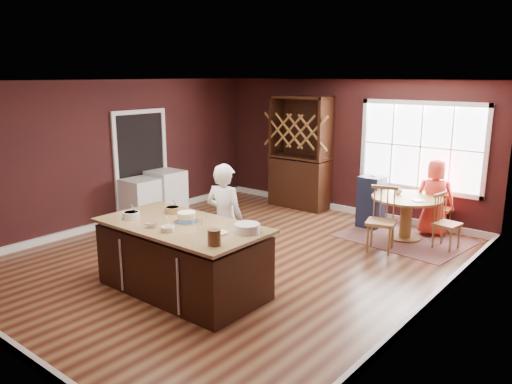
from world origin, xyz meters
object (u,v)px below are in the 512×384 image
(baker, at_px, (225,220))
(hutch, at_px, (300,153))
(seated_woman, at_px, (435,197))
(washer, at_px, (141,201))
(layer_cake, at_px, (186,217))
(chair_north, at_px, (440,206))
(chair_east, at_px, (447,222))
(kitchen_island, at_px, (183,259))
(high_chair, at_px, (371,201))
(dining_table, at_px, (407,209))
(toddler, at_px, (376,184))
(chair_south, at_px, (381,219))
(dryer, at_px, (166,194))

(baker, xyz_separation_m, hutch, (-1.29, 3.76, 0.38))
(seated_woman, height_order, washer, seated_woman)
(layer_cake, bearing_deg, chair_north, 69.45)
(chair_east, bearing_deg, baker, 154.03)
(kitchen_island, bearing_deg, high_chair, 81.65)
(dining_table, xyz_separation_m, washer, (-4.31, -2.29, -0.10))
(toddler, distance_m, hutch, 1.97)
(dining_table, relative_size, chair_south, 1.13)
(high_chair, bearing_deg, baker, -98.97)
(hutch, bearing_deg, dryer, -125.69)
(chair_north, height_order, hutch, hutch)
(seated_woman, bearing_deg, dining_table, 47.46)
(chair_south, height_order, dryer, chair_south)
(dining_table, xyz_separation_m, chair_south, (-0.07, -0.84, -0.01))
(chair_east, bearing_deg, washer, 122.37)
(hutch, relative_size, dryer, 2.55)
(kitchen_island, relative_size, dryer, 2.45)
(chair_east, relative_size, seated_woman, 0.67)
(toddler, bearing_deg, chair_east, -15.68)
(chair_east, distance_m, dryer, 5.28)
(layer_cake, xyz_separation_m, high_chair, (0.62, 4.06, -0.48))
(baker, bearing_deg, high_chair, -109.92)
(baker, xyz_separation_m, dryer, (-2.94, 1.46, -0.34))
(chair_north, height_order, seated_woman, seated_woman)
(high_chair, bearing_deg, washer, -143.26)
(toddler, relative_size, washer, 0.30)
(high_chair, distance_m, washer, 4.35)
(baker, xyz_separation_m, high_chair, (0.58, 3.38, -0.30))
(kitchen_island, bearing_deg, dryer, 142.37)
(kitchen_island, xyz_separation_m, chair_north, (1.71, 4.67, 0.04))
(baker, bearing_deg, washer, -25.82)
(chair_east, distance_m, toddler, 1.57)
(baker, height_order, chair_north, baker)
(washer, bearing_deg, chair_east, 23.90)
(kitchen_island, relative_size, hutch, 0.96)
(dining_table, height_order, baker, baker)
(high_chair, xyz_separation_m, washer, (-3.52, -2.56, -0.07))
(layer_cake, distance_m, washer, 3.32)
(high_chair, relative_size, washer, 1.17)
(chair_north, bearing_deg, toddler, 19.12)
(chair_south, distance_m, toddler, 1.40)
(dryer, bearing_deg, toddler, 29.38)
(layer_cake, distance_m, seated_woman, 4.66)
(layer_cake, distance_m, toddler, 4.21)
(baker, relative_size, layer_cake, 4.90)
(dining_table, relative_size, dryer, 1.29)
(dining_table, distance_m, toddler, 0.87)
(chair_south, relative_size, washer, 1.23)
(dining_table, height_order, chair_east, chair_east)
(kitchen_island, height_order, hutch, hutch)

